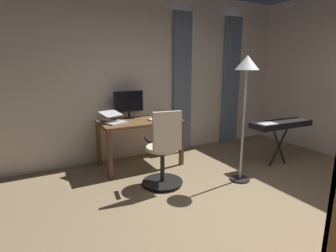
{
  "coord_description": "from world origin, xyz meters",
  "views": [
    {
      "loc": [
        2.05,
        1.44,
        1.62
      ],
      "look_at": [
        0.26,
        -1.88,
        0.76
      ],
      "focal_mm": 28.64,
      "sensor_mm": 36.0,
      "label": 1
    }
  ],
  "objects_px": {
    "computer_monitor": "(129,103)",
    "computer_keyboard": "(159,119)",
    "piano_keyboard": "(281,125)",
    "office_chair": "(164,152)",
    "cell_phone_face_up": "(157,115)",
    "desk": "(140,126)",
    "cell_phone_by_monitor": "(102,120)",
    "laptop": "(114,119)",
    "floor_lamp": "(246,78)"
  },
  "relations": [
    {
      "from": "desk",
      "to": "computer_keyboard",
      "type": "relative_size",
      "value": 3.54
    },
    {
      "from": "laptop",
      "to": "cell_phone_by_monitor",
      "type": "relative_size",
      "value": 3.06
    },
    {
      "from": "office_chair",
      "to": "computer_keyboard",
      "type": "relative_size",
      "value": 2.94
    },
    {
      "from": "laptop",
      "to": "cell_phone_face_up",
      "type": "distance_m",
      "value": 0.91
    },
    {
      "from": "desk",
      "to": "office_chair",
      "type": "relative_size",
      "value": 1.2
    },
    {
      "from": "computer_keyboard",
      "to": "cell_phone_by_monitor",
      "type": "relative_size",
      "value": 2.5
    },
    {
      "from": "cell_phone_by_monitor",
      "to": "floor_lamp",
      "type": "relative_size",
      "value": 0.08
    },
    {
      "from": "computer_monitor",
      "to": "computer_keyboard",
      "type": "height_order",
      "value": "computer_monitor"
    },
    {
      "from": "desk",
      "to": "office_chair",
      "type": "height_order",
      "value": "office_chair"
    },
    {
      "from": "desk",
      "to": "piano_keyboard",
      "type": "relative_size",
      "value": 1.19
    },
    {
      "from": "office_chair",
      "to": "computer_monitor",
      "type": "height_order",
      "value": "computer_monitor"
    },
    {
      "from": "computer_keyboard",
      "to": "cell_phone_face_up",
      "type": "bearing_deg",
      "value": -111.99
    },
    {
      "from": "floor_lamp",
      "to": "computer_monitor",
      "type": "bearing_deg",
      "value": -53.17
    },
    {
      "from": "computer_keyboard",
      "to": "laptop",
      "type": "distance_m",
      "value": 0.73
    },
    {
      "from": "floor_lamp",
      "to": "computer_keyboard",
      "type": "bearing_deg",
      "value": -57.53
    },
    {
      "from": "computer_monitor",
      "to": "cell_phone_face_up",
      "type": "xyz_separation_m",
      "value": [
        -0.53,
        -0.02,
        -0.26
      ]
    },
    {
      "from": "laptop",
      "to": "floor_lamp",
      "type": "xyz_separation_m",
      "value": [
        -1.44,
        1.25,
        0.64
      ]
    },
    {
      "from": "cell_phone_face_up",
      "to": "desk",
      "type": "bearing_deg",
      "value": 45.58
    },
    {
      "from": "cell_phone_face_up",
      "to": "floor_lamp",
      "type": "xyz_separation_m",
      "value": [
        -0.58,
        1.51,
        0.69
      ]
    },
    {
      "from": "laptop",
      "to": "computer_monitor",
      "type": "bearing_deg",
      "value": -164.99
    },
    {
      "from": "piano_keyboard",
      "to": "floor_lamp",
      "type": "xyz_separation_m",
      "value": [
        0.96,
        0.15,
        0.77
      ]
    },
    {
      "from": "computer_monitor",
      "to": "cell_phone_face_up",
      "type": "distance_m",
      "value": 0.59
    },
    {
      "from": "desk",
      "to": "computer_keyboard",
      "type": "xyz_separation_m",
      "value": [
        -0.3,
        0.11,
        0.12
      ]
    },
    {
      "from": "computer_monitor",
      "to": "cell_phone_by_monitor",
      "type": "height_order",
      "value": "computer_monitor"
    },
    {
      "from": "laptop",
      "to": "cell_phone_face_up",
      "type": "height_order",
      "value": "laptop"
    },
    {
      "from": "computer_keyboard",
      "to": "piano_keyboard",
      "type": "bearing_deg",
      "value": 149.48
    },
    {
      "from": "piano_keyboard",
      "to": "cell_phone_by_monitor",
      "type": "bearing_deg",
      "value": -25.58
    },
    {
      "from": "computer_keyboard",
      "to": "piano_keyboard",
      "type": "distance_m",
      "value": 1.96
    },
    {
      "from": "computer_monitor",
      "to": "piano_keyboard",
      "type": "bearing_deg",
      "value": 147.14
    },
    {
      "from": "desk",
      "to": "cell_phone_face_up",
      "type": "xyz_separation_m",
      "value": [
        -0.45,
        -0.26,
        0.11
      ]
    },
    {
      "from": "computer_monitor",
      "to": "computer_keyboard",
      "type": "xyz_separation_m",
      "value": [
        -0.39,
        0.34,
        -0.25
      ]
    },
    {
      "from": "desk",
      "to": "piano_keyboard",
      "type": "height_order",
      "value": "desk"
    },
    {
      "from": "computer_monitor",
      "to": "office_chair",
      "type": "bearing_deg",
      "value": 92.75
    },
    {
      "from": "cell_phone_by_monitor",
      "to": "computer_monitor",
      "type": "bearing_deg",
      "value": 166.04
    },
    {
      "from": "cell_phone_face_up",
      "to": "piano_keyboard",
      "type": "height_order",
      "value": "cell_phone_face_up"
    },
    {
      "from": "cell_phone_face_up",
      "to": "cell_phone_by_monitor",
      "type": "bearing_deg",
      "value": 15.44
    },
    {
      "from": "cell_phone_by_monitor",
      "to": "office_chair",
      "type": "bearing_deg",
      "value": 101.66
    },
    {
      "from": "piano_keyboard",
      "to": "laptop",
      "type": "bearing_deg",
      "value": -21.78
    },
    {
      "from": "computer_monitor",
      "to": "floor_lamp",
      "type": "relative_size",
      "value": 0.29
    },
    {
      "from": "computer_keyboard",
      "to": "cell_phone_face_up",
      "type": "height_order",
      "value": "computer_keyboard"
    },
    {
      "from": "laptop",
      "to": "piano_keyboard",
      "type": "distance_m",
      "value": 2.65
    },
    {
      "from": "office_chair",
      "to": "computer_keyboard",
      "type": "xyz_separation_m",
      "value": [
        -0.33,
        -0.81,
        0.28
      ]
    },
    {
      "from": "laptop",
      "to": "piano_keyboard",
      "type": "xyz_separation_m",
      "value": [
        -2.4,
        1.1,
        -0.13
      ]
    },
    {
      "from": "computer_keyboard",
      "to": "laptop",
      "type": "bearing_deg",
      "value": -8.39
    },
    {
      "from": "piano_keyboard",
      "to": "computer_monitor",
      "type": "bearing_deg",
      "value": -30.05
    },
    {
      "from": "computer_monitor",
      "to": "desk",
      "type": "bearing_deg",
      "value": 110.55
    },
    {
      "from": "desk",
      "to": "floor_lamp",
      "type": "height_order",
      "value": "floor_lamp"
    },
    {
      "from": "computer_keyboard",
      "to": "cell_phone_by_monitor",
      "type": "height_order",
      "value": "computer_keyboard"
    },
    {
      "from": "desk",
      "to": "piano_keyboard",
      "type": "distance_m",
      "value": 2.27
    },
    {
      "from": "office_chair",
      "to": "laptop",
      "type": "bearing_deg",
      "value": 121.98
    }
  ]
}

